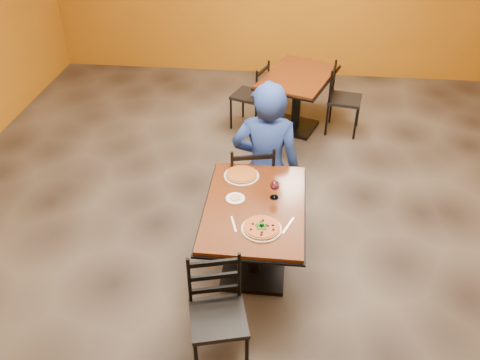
# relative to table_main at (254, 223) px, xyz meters

# --- Properties ---
(floor) EXTENTS (7.00, 8.00, 0.01)m
(floor) POSITION_rel_table_main_xyz_m (0.00, 0.50, -0.56)
(floor) COLOR black
(floor) RESTS_ON ground
(table_main) EXTENTS (0.83, 1.23, 0.75)m
(table_main) POSITION_rel_table_main_xyz_m (0.00, 0.00, 0.00)
(table_main) COLOR #5A270E
(table_main) RESTS_ON floor
(table_second) EXTENTS (1.11, 1.34, 0.75)m
(table_second) POSITION_rel_table_main_xyz_m (0.32, 2.68, -0.00)
(table_second) COLOR #5A270E
(table_second) RESTS_ON floor
(chair_main_near) EXTENTS (0.48, 0.48, 0.87)m
(chair_main_near) POSITION_rel_table_main_xyz_m (-0.18, -0.92, -0.12)
(chair_main_near) COLOR black
(chair_main_near) RESTS_ON floor
(chair_main_far) EXTENTS (0.50, 0.50, 0.92)m
(chair_main_far) POSITION_rel_table_main_xyz_m (-0.11, 0.74, -0.09)
(chair_main_far) COLOR black
(chair_main_far) RESTS_ON floor
(chair_second_left) EXTENTS (0.51, 0.51, 0.88)m
(chair_second_left) POSITION_rel_table_main_xyz_m (-0.29, 2.68, -0.12)
(chair_second_left) COLOR black
(chair_second_left) RESTS_ON floor
(chair_second_right) EXTENTS (0.46, 0.46, 0.88)m
(chair_second_right) POSITION_rel_table_main_xyz_m (0.93, 2.68, -0.12)
(chair_second_right) COLOR black
(chair_second_right) RESTS_ON floor
(diner) EXTENTS (0.69, 0.45, 1.42)m
(diner) POSITION_rel_table_main_xyz_m (0.04, 0.94, 0.15)
(diner) COLOR navy
(diner) RESTS_ON floor
(plate_main) EXTENTS (0.31, 0.31, 0.01)m
(plate_main) POSITION_rel_table_main_xyz_m (0.08, -0.29, 0.20)
(plate_main) COLOR white
(plate_main) RESTS_ON table_main
(pizza_main) EXTENTS (0.28, 0.28, 0.02)m
(pizza_main) POSITION_rel_table_main_xyz_m (0.08, -0.29, 0.21)
(pizza_main) COLOR maroon
(pizza_main) RESTS_ON plate_main
(plate_far) EXTENTS (0.31, 0.31, 0.01)m
(plate_far) POSITION_rel_table_main_xyz_m (-0.15, 0.40, 0.20)
(plate_far) COLOR white
(plate_far) RESTS_ON table_main
(pizza_far) EXTENTS (0.28, 0.28, 0.02)m
(pizza_far) POSITION_rel_table_main_xyz_m (-0.15, 0.40, 0.21)
(pizza_far) COLOR #BC6E24
(pizza_far) RESTS_ON plate_far
(side_plate) EXTENTS (0.16, 0.16, 0.01)m
(side_plate) POSITION_rel_table_main_xyz_m (-0.17, 0.07, 0.20)
(side_plate) COLOR white
(side_plate) RESTS_ON table_main
(dip) EXTENTS (0.09, 0.09, 0.01)m
(dip) POSITION_rel_table_main_xyz_m (-0.17, 0.07, 0.21)
(dip) COLOR tan
(dip) RESTS_ON side_plate
(wine_glass) EXTENTS (0.08, 0.08, 0.18)m
(wine_glass) POSITION_rel_table_main_xyz_m (0.15, 0.12, 0.28)
(wine_glass) COLOR white
(wine_glass) RESTS_ON table_main
(fork) EXTENTS (0.07, 0.19, 0.00)m
(fork) POSITION_rel_table_main_xyz_m (-0.14, -0.25, 0.20)
(fork) COLOR silver
(fork) RESTS_ON table_main
(knife) EXTENTS (0.09, 0.20, 0.00)m
(knife) POSITION_rel_table_main_xyz_m (0.28, -0.23, 0.20)
(knife) COLOR silver
(knife) RESTS_ON table_main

